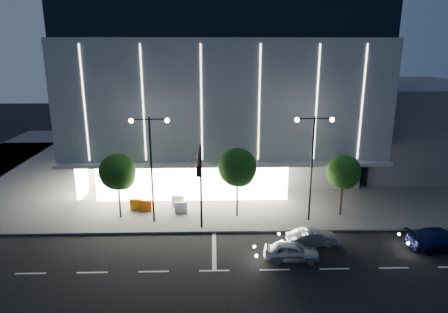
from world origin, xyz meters
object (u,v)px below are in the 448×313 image
car_third (441,239)px  tree_left (118,174)px  tree_mid (238,169)px  car_lead (292,251)px  tree_right (344,174)px  barrier_c (146,206)px  street_lamp_east (313,153)px  car_second (312,238)px  barrier_b (178,201)px  barrier_a (136,204)px  barrier_d (181,208)px  traffic_mast (200,176)px  street_lamp_west (151,154)px

car_third → tree_left: bearing=70.4°
tree_mid → car_lead: size_ratio=1.60×
tree_right → barrier_c: (-17.05, 1.21, -3.23)m
street_lamp_east → tree_right: street_lamp_east is taller
street_lamp_east → tree_left: (-15.97, 1.02, -1.92)m
tree_mid → car_second: size_ratio=1.64×
car_third → barrier_b: 21.47m
barrier_a → street_lamp_east: bearing=-9.9°
car_lead → barrier_c: bearing=58.3°
tree_left → car_lead: 15.54m
street_lamp_east → tree_left: 16.12m
tree_right → barrier_a: (-17.97, 1.56, -3.23)m
car_second → barrier_d: size_ratio=3.40×
traffic_mast → barrier_a: (-5.94, 5.24, -4.38)m
traffic_mast → barrier_c: traffic_mast is taller
barrier_a → car_lead: bearing=-35.8°
traffic_mast → street_lamp_west: street_lamp_west is taller
barrier_a → car_third: bearing=-17.7°
barrier_a → barrier_b: 3.74m
tree_right → car_lead: (-5.69, -7.28, -3.23)m
tree_left → barrier_b: tree_left is taller
car_lead → barrier_a: bearing=59.3°
street_lamp_west → tree_right: (16.03, 1.02, -2.07)m
car_third → car_lead: bearing=90.9°
tree_mid → barrier_d: (-4.90, 0.70, -3.68)m
traffic_mast → barrier_d: 6.47m
traffic_mast → car_lead: 8.50m
street_lamp_east → barrier_a: (-14.94, 2.58, -5.31)m
car_second → car_third: 9.35m
barrier_c → barrier_d: size_ratio=1.00×
car_third → barrier_a: car_third is taller
car_lead → tree_mid: bearing=29.5°
car_lead → barrier_b: car_lead is taller
street_lamp_west → tree_left: size_ratio=1.57×
tree_mid → car_second: 8.28m
tree_right → barrier_d: bearing=177.1°
street_lamp_east → tree_mid: (-5.97, 1.02, -1.62)m
tree_mid → tree_left: bearing=-180.0°
tree_mid → barrier_c: (-8.05, 1.21, -3.68)m
traffic_mast → barrier_c: size_ratio=6.43×
street_lamp_west → car_lead: (10.33, -6.26, -5.30)m
barrier_a → barrier_c: same height
tree_right → barrier_c: bearing=175.9°
tree_left → barrier_c: bearing=31.8°
tree_mid → car_lead: tree_mid is taller
barrier_a → barrier_b: size_ratio=1.00×
car_second → barrier_c: car_second is taller
street_lamp_west → tree_left: bearing=161.1°
traffic_mast → barrier_c: (-5.02, 4.89, -4.38)m
barrier_b → traffic_mast: bearing=-60.4°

